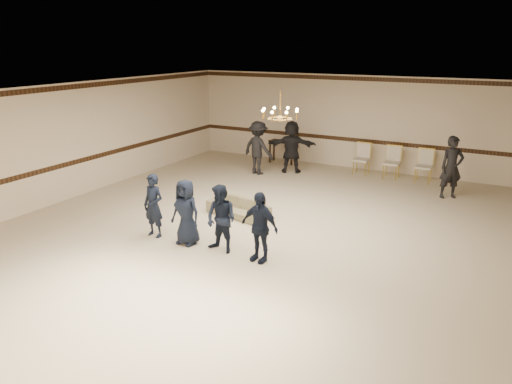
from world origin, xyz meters
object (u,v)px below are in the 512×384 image
Objects in this scene: boy_c at (221,219)px; adult_mid at (291,147)px; chandelier at (280,105)px; boy_d at (259,227)px; banquet_chair_left at (361,159)px; console_table at (283,152)px; boy_b at (186,212)px; adult_right at (452,167)px; banquet_chair_mid at (392,163)px; settee at (238,207)px; banquet_chair_right at (424,166)px; adult_left at (258,148)px; boy_a at (154,206)px.

adult_mid is at bearing 109.72° from boy_c.
boy_d is at bearing -74.25° from chandelier.
banquet_chair_left is 3.01m from console_table.
chandelier is 6.47m from console_table.
adult_right reaches higher than boy_b.
chandelier is 3.12m from boy_d.
boy_d is at bearing -146.26° from adult_right.
banquet_chair_mid is at bearing 115.21° from adult_right.
adult_mid reaches higher than banquet_chair_mid.
chandelier reaches higher than settee.
boy_c reaches higher than banquet_chair_right.
adult_mid is (-2.25, 6.58, 0.16)m from boy_d.
adult_left and adult_right have the same top height.
banquet_chair_right is at bearing 3.61° from banquet_chair_left.
boy_a is at bearing -105.80° from banquet_chair_left.
banquet_chair_mid is at bearing 74.14° from boy_b.
adult_left is 3.47m from banquet_chair_left.
banquet_chair_left is at bearing 125.12° from adult_right.
boy_a is at bearing -175.77° from boy_b.
boy_d is at bearing 3.62° from boy_a.
console_table is (-0.38, 7.64, -0.32)m from boy_a.
console_table is (-0.82, 1.06, -0.48)m from adult_mid.
adult_mid is at bearing 89.75° from boy_a.
boy_a is at bearing -115.77° from banquet_chair_mid.
console_table is (-2.18, 7.64, -0.32)m from boy_c.
adult_mid is at bearing 116.96° from boy_d.
banquet_chair_right is (3.72, 7.44, -0.21)m from boy_b.
chandelier reaches higher than banquet_chair_mid.
banquet_chair_mid is 1.00× the size of banquet_chair_right.
banquet_chair_mid is at bearing 67.67° from boy_a.
adult_right is (4.65, 6.18, 0.16)m from boy_b.
boy_b is 0.82× the size of adult_mid.
chandelier is 0.64× the size of boy_d.
adult_left reaches higher than boy_a.
adult_right is (5.10, -0.40, 0.00)m from adult_mid.
adult_right is at bearing -19.74° from banquet_chair_left.
boy_d is (0.90, 0.00, 0.00)m from boy_c.
adult_left is 1.72× the size of banquet_chair_right.
chandelier is 0.53× the size of adult_right.
adult_mid is 1.72× the size of banquet_chair_left.
banquet_chair_left is (1.60, 5.41, 0.27)m from settee.
adult_mid is (-1.35, 6.58, 0.16)m from boy_c.
boy_a is 1.49× the size of console_table.
boy_c is 0.82× the size of adult_mid.
console_table is (-3.08, 7.64, -0.32)m from boy_d.
adult_mid reaches higher than boy_c.
banquet_chair_right is (2.82, 7.44, -0.21)m from boy_c.
adult_left is at bearing 121.04° from settee.
chandelier is 3.70m from boy_a.
adult_left reaches higher than console_table.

